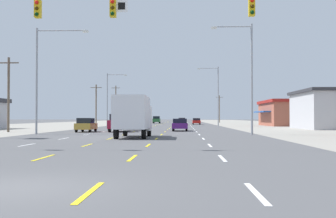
{
  "coord_description": "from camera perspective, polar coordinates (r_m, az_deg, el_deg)",
  "views": [
    {
      "loc": [
        3.72,
        -9.32,
        1.58
      ],
      "look_at": [
        0.95,
        68.94,
        3.19
      ],
      "focal_mm": 44.8,
      "sensor_mm": 36.0,
      "label": 1
    }
  ],
  "objects": [
    {
      "name": "lane_markings",
      "position": [
        113.89,
        0.15,
        -1.97
      ],
      "size": [
        10.64,
        227.6,
        0.01
      ],
      "color": "white",
      "rests_on": "ground"
    },
    {
      "name": "utility_pole_left_row_1",
      "position": [
        84.23,
        -9.76,
        0.66
      ],
      "size": [
        2.2,
        0.26,
        8.15
      ],
      "color": "brown",
      "rests_on": "ground"
    },
    {
      "name": "sedan_far_right_farther",
      "position": [
        95.8,
        3.88,
        -1.67
      ],
      "size": [
        1.8,
        4.5,
        1.46
      ],
      "color": "red",
      "rests_on": "ground"
    },
    {
      "name": "streetlight_left_row_0",
      "position": [
        41.61,
        -16.73,
        4.88
      ],
      "size": [
        5.02,
        0.26,
        10.11
      ],
      "color": "gray",
      "rests_on": "ground"
    },
    {
      "name": "suv_inner_left_distant_a",
      "position": [
        116.34,
        -1.56,
        -1.45
      ],
      "size": [
        1.98,
        4.9,
        1.98
      ],
      "color": "#235B2D",
      "rests_on": "ground"
    },
    {
      "name": "hatchback_far_left_near",
      "position": [
        46.92,
        -11.09,
        -2.13
      ],
      "size": [
        1.72,
        3.9,
        1.54
      ],
      "color": "#B28C33",
      "rests_on": "ground"
    },
    {
      "name": "lot_apron_right",
      "position": [
        78.21,
        17.64,
        -2.28
      ],
      "size": [
        28.0,
        440.0,
        0.01
      ],
      "primitive_type": "cube",
      "color": "gray",
      "rests_on": "ground"
    },
    {
      "name": "streetlight_left_row_1",
      "position": [
        77.56,
        -8.02,
        1.79
      ],
      "size": [
        3.73,
        0.26,
        9.72
      ],
      "color": "gray",
      "rests_on": "ground"
    },
    {
      "name": "ground_plane",
      "position": [
        75.42,
        -0.8,
        -2.38
      ],
      "size": [
        572.0,
        572.0,
        0.0
      ],
      "primitive_type": "plane",
      "color": "#4C4C4F"
    },
    {
      "name": "suv_inner_left_mid",
      "position": [
        47.21,
        -6.59,
        -1.85
      ],
      "size": [
        1.98,
        4.9,
        1.98
      ],
      "color": "maroon",
      "rests_on": "ground"
    },
    {
      "name": "hatchback_inner_right_farthest",
      "position": [
        102.2,
        1.91,
        -1.63
      ],
      "size": [
        1.72,
        3.9,
        1.54
      ],
      "color": "red",
      "rests_on": "ground"
    },
    {
      "name": "utility_pole_right_row_3",
      "position": [
        132.23,
        7.02,
        0.08
      ],
      "size": [
        2.2,
        0.26,
        8.57
      ],
      "color": "brown",
      "rests_on": "ground"
    },
    {
      "name": "signal_span_wire",
      "position": [
        21.68,
        -8.59,
        8.31
      ],
      "size": [
        27.26,
        0.53,
        8.73
      ],
      "color": "brown",
      "rests_on": "ground"
    },
    {
      "name": "utility_pole_left_row_2",
      "position": [
        108.36,
        -7.12,
        0.69
      ],
      "size": [
        2.2,
        0.26,
        9.82
      ],
      "color": "brown",
      "rests_on": "ground"
    },
    {
      "name": "streetlight_right_row_1",
      "position": [
        76.64,
        6.58,
        2.27
      ],
      "size": [
        3.9,
        0.26,
        10.84
      ],
      "color": "gray",
      "rests_on": "ground"
    },
    {
      "name": "storefront_right_row_2",
      "position": [
        85.15,
        16.41,
        -0.51
      ],
      "size": [
        11.7,
        15.77,
        4.95
      ],
      "color": "#A35642",
      "rests_on": "ground"
    },
    {
      "name": "sedan_inner_right_midfar",
      "position": [
        49.53,
        1.64,
        -2.14
      ],
      "size": [
        1.8,
        4.5,
        1.46
      ],
      "color": "#4C196B",
      "rests_on": "ground"
    },
    {
      "name": "streetlight_right_row_0",
      "position": [
        39.88,
        10.82,
        5.1
      ],
      "size": [
        3.87,
        0.26,
        10.36
      ],
      "color": "gray",
      "rests_on": "ground"
    },
    {
      "name": "box_truck_center_turn_nearest",
      "position": [
        33.27,
        -4.73,
        -0.74
      ],
      "size": [
        2.4,
        7.2,
        3.23
      ],
      "color": "white",
      "rests_on": "ground"
    },
    {
      "name": "sedan_inner_left_far",
      "position": [
        56.39,
        -5.52,
        -2.01
      ],
      "size": [
        1.8,
        4.5,
        1.46
      ],
      "color": "#4C196B",
      "rests_on": "ground"
    },
    {
      "name": "lot_apron_left",
      "position": [
        80.53,
        -18.69,
        -2.24
      ],
      "size": [
        28.0,
        440.0,
        0.01
      ],
      "primitive_type": "cube",
      "color": "gray",
      "rests_on": "ground"
    },
    {
      "name": "utility_pole_left_row_0",
      "position": [
        49.08,
        -20.88,
        2.06
      ],
      "size": [
        2.2,
        0.26,
        8.19
      ],
      "color": "brown",
      "rests_on": "ground"
    }
  ]
}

